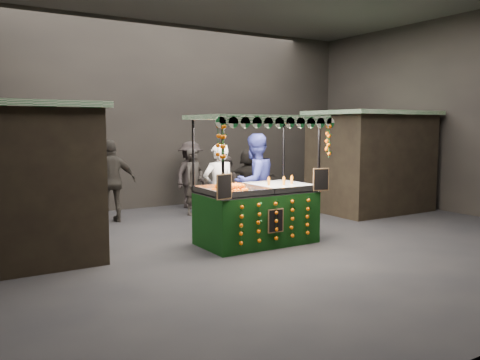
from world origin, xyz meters
TOP-DOWN VIEW (x-y plane):
  - ground at (0.00, 0.00)m, footprint 12.00×12.00m
  - market_hall at (0.00, 0.00)m, footprint 12.10×10.10m
  - neighbour_stall_left at (-4.40, 1.00)m, footprint 3.00×2.20m
  - neighbour_stall_right at (4.40, 1.50)m, footprint 3.00×2.20m
  - juice_stall at (-0.17, -0.04)m, footprint 2.49×1.46m
  - vendor_grey at (-0.46, 0.97)m, footprint 0.70×0.47m
  - vendor_blue at (0.41, 0.96)m, footprint 1.11×0.92m
  - shopper_0 at (0.17, 3.35)m, footprint 0.71×0.61m
  - shopper_1 at (0.48, 2.22)m, footprint 0.93×0.93m
  - shopper_2 at (-1.88, 3.47)m, footprint 1.14×0.53m
  - shopper_3 at (0.55, 4.33)m, footprint 1.34×1.16m
  - shopper_5 at (1.95, 3.63)m, footprint 1.36×1.41m

SIDE VIEW (x-z plane):
  - ground at x=0.00m, z-range 0.00..0.00m
  - juice_stall at x=-0.17m, z-range -0.46..1.95m
  - shopper_1 at x=0.48m, z-range 0.00..1.52m
  - shopper_5 at x=1.95m, z-range 0.00..1.60m
  - shopper_0 at x=0.17m, z-range 0.00..1.66m
  - shopper_3 at x=0.55m, z-range 0.00..1.80m
  - vendor_grey at x=-0.46m, z-range 0.00..1.87m
  - shopper_2 at x=-1.88m, z-range 0.00..1.91m
  - vendor_blue at x=0.41m, z-range 0.00..2.06m
  - neighbour_stall_left at x=-4.40m, z-range 0.01..2.61m
  - neighbour_stall_right at x=4.40m, z-range 0.01..2.61m
  - market_hall at x=0.00m, z-range 0.86..5.91m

